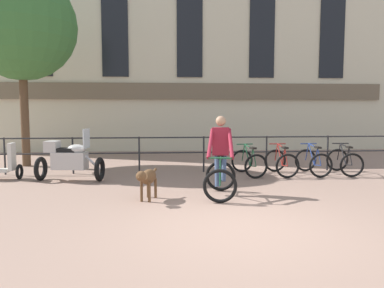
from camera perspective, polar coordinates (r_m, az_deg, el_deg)
The scene contains 11 objects.
ground_plane at distance 6.03m, azimuth 7.47°, elevation -12.56°, with size 60.00×60.00×0.00m, color #8E7060.
canal_railing at distance 10.93m, azimuth 1.80°, elevation -0.60°, with size 15.05×0.05×1.05m.
building_facade at distance 17.13m, azimuth -0.45°, elevation 19.12°, with size 18.00×0.72×11.87m.
cyclist_with_bike at distance 8.01m, azimuth 4.36°, elevation -2.43°, with size 0.87×1.27×1.70m.
dog at distance 7.62m, azimuth -6.83°, elevation -5.13°, with size 0.44×0.95×0.66m.
parked_motorcycle at distance 10.08m, azimuth -18.21°, elevation -2.23°, with size 1.75×0.86×1.35m.
parked_bicycle_near_lamp at distance 10.54m, azimuth 8.65°, elevation -2.81°, with size 0.81×1.19×0.86m.
parked_bicycle_mid_left at distance 10.79m, azimuth 13.42°, elevation -2.71°, with size 0.68×1.12×0.86m.
parked_bicycle_mid_right at distance 11.11m, azimuth 17.95°, elevation -2.59°, with size 0.67×1.12×0.86m.
parked_bicycle_far_end at distance 11.49m, azimuth 22.20°, elevation -2.47°, with size 0.76×1.17×0.86m.
tree_canalside_left at distance 13.42m, azimuth -24.62°, elevation 16.08°, with size 3.44×3.44×6.19m.
Camera 1 is at (-1.22, -5.60, 1.86)m, focal length 35.00 mm.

